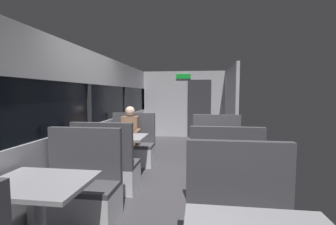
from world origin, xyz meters
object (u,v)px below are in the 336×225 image
object	(u,v)px
seated_passenger	(131,140)
dining_table_rear_aisle	(220,147)
dining_table_near_window	(39,192)
bench_mid_window_facing_entry	(132,149)
bench_near_window_facing_entry	(79,193)
bench_rear_aisle_facing_entry	(217,154)
bench_rear_aisle_facing_end	(225,180)
dining_table_mid_window	(121,141)
bench_mid_window_facing_end	(107,170)

from	to	relation	value
seated_passenger	dining_table_rear_aisle	bearing A→B (deg)	-24.80
dining_table_near_window	bench_mid_window_facing_entry	size ratio (longest dim) A/B	0.82
bench_near_window_facing_entry	dining_table_rear_aisle	size ratio (longest dim) A/B	1.22
bench_rear_aisle_facing_entry	dining_table_rear_aisle	bearing A→B (deg)	-90.00
seated_passenger	bench_rear_aisle_facing_end	bearing A→B (deg)	-40.46
dining_table_mid_window	bench_rear_aisle_facing_end	xyz separation A→B (m)	(1.79, -0.90, -0.31)
bench_mid_window_facing_entry	dining_table_rear_aisle	xyz separation A→B (m)	(1.79, -0.90, 0.31)
bench_mid_window_facing_entry	bench_mid_window_facing_end	bearing A→B (deg)	-90.00
bench_rear_aisle_facing_entry	seated_passenger	xyz separation A→B (m)	(-1.79, 0.13, 0.21)
bench_mid_window_facing_end	bench_near_window_facing_entry	bearing A→B (deg)	-90.00
dining_table_near_window	bench_rear_aisle_facing_entry	size ratio (longest dim) A/B	0.82
dining_table_near_window	dining_table_mid_window	size ratio (longest dim) A/B	1.00
dining_table_rear_aisle	dining_table_near_window	bearing A→B (deg)	-131.18
dining_table_near_window	seated_passenger	xyz separation A→B (m)	(0.00, 2.87, -0.10)
bench_rear_aisle_facing_entry	dining_table_mid_window	bearing A→B (deg)	-164.41
dining_table_near_window	dining_table_mid_window	world-z (taller)	same
bench_mid_window_facing_end	bench_rear_aisle_facing_entry	size ratio (longest dim) A/B	1.00
bench_mid_window_facing_end	bench_mid_window_facing_entry	world-z (taller)	same
dining_table_mid_window	dining_table_rear_aisle	world-z (taller)	same
dining_table_near_window	bench_mid_window_facing_entry	distance (m)	2.96
dining_table_mid_window	bench_mid_window_facing_end	size ratio (longest dim) A/B	0.82
dining_table_rear_aisle	bench_rear_aisle_facing_entry	world-z (taller)	bench_rear_aisle_facing_entry
seated_passenger	bench_mid_window_facing_end	bearing A→B (deg)	-90.00
dining_table_near_window	dining_table_mid_window	distance (m)	2.25
bench_mid_window_facing_end	seated_passenger	bearing A→B (deg)	90.00
dining_table_mid_window	bench_mid_window_facing_end	world-z (taller)	bench_mid_window_facing_end
bench_mid_window_facing_end	seated_passenger	world-z (taller)	seated_passenger
bench_mid_window_facing_entry	dining_table_rear_aisle	bearing A→B (deg)	-26.68
bench_mid_window_facing_entry	bench_rear_aisle_facing_entry	world-z (taller)	same
bench_rear_aisle_facing_entry	seated_passenger	bearing A→B (deg)	175.92
bench_rear_aisle_facing_end	bench_rear_aisle_facing_entry	world-z (taller)	same
bench_mid_window_facing_entry	bench_rear_aisle_facing_entry	bearing A→B (deg)	-6.38
dining_table_near_window	bench_near_window_facing_entry	bearing A→B (deg)	90.00
bench_near_window_facing_entry	dining_table_mid_window	distance (m)	1.58
dining_table_mid_window	bench_mid_window_facing_entry	size ratio (longest dim) A/B	0.82
dining_table_near_window	bench_near_window_facing_entry	size ratio (longest dim) A/B	0.82
bench_mid_window_facing_end	dining_table_rear_aisle	size ratio (longest dim) A/B	1.22
bench_rear_aisle_facing_end	bench_rear_aisle_facing_entry	xyz separation A→B (m)	(0.00, 1.40, 0.00)
dining_table_mid_window	bench_mid_window_facing_entry	world-z (taller)	bench_mid_window_facing_entry
bench_rear_aisle_facing_end	bench_rear_aisle_facing_entry	size ratio (longest dim) A/B	1.00
dining_table_near_window	bench_rear_aisle_facing_end	xyz separation A→B (m)	(1.79, 1.35, -0.31)
bench_near_window_facing_entry	bench_mid_window_facing_end	xyz separation A→B (m)	(0.00, 0.85, 0.00)
dining_table_mid_window	bench_rear_aisle_facing_end	world-z (taller)	bench_rear_aisle_facing_end
bench_mid_window_facing_end	seated_passenger	distance (m)	1.34
bench_mid_window_facing_entry	dining_table_mid_window	bearing A→B (deg)	-90.00
dining_table_near_window	dining_table_mid_window	bearing A→B (deg)	90.00
dining_table_rear_aisle	dining_table_mid_window	bearing A→B (deg)	173.62
dining_table_mid_window	bench_near_window_facing_entry	bearing A→B (deg)	-90.00
bench_rear_aisle_facing_end	seated_passenger	size ratio (longest dim) A/B	0.87
dining_table_mid_window	bench_rear_aisle_facing_entry	world-z (taller)	bench_rear_aisle_facing_entry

